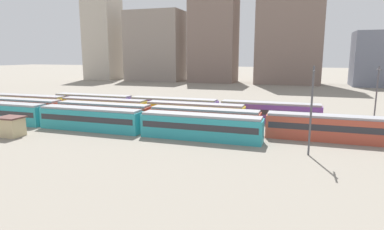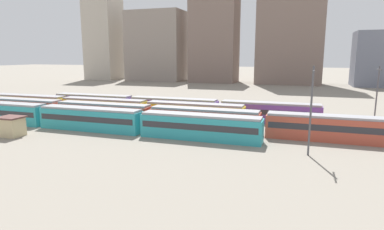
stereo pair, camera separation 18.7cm
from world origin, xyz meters
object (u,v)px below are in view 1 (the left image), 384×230
object	(u,v)px
signal_hut	(11,126)
catenary_pole_1	(377,93)
train_track_3	(173,107)
train_track_2	(104,108)
catenary_pole_2	(311,107)
train_track_1	(263,123)
train_track_0	(90,119)

from	to	relation	value
signal_hut	catenary_pole_1	bearing A→B (deg)	25.66
train_track_3	catenary_pole_1	world-z (taller)	catenary_pole_1
train_track_2	catenary_pole_2	world-z (taller)	catenary_pole_2
train_track_1	catenary_pole_1	world-z (taller)	catenary_pole_1
catenary_pole_1	train_track_0	bearing A→B (deg)	-157.65
train_track_3	train_track_1	bearing A→B (deg)	-28.78
catenary_pole_2	train_track_3	bearing A→B (deg)	143.57
train_track_3	catenary_pole_2	distance (m)	31.80
catenary_pole_1	signal_hut	world-z (taller)	catenary_pole_1
train_track_2	signal_hut	bearing A→B (deg)	-104.42
catenary_pole_2	train_track_0	bearing A→B (deg)	174.72
train_track_3	signal_hut	xyz separation A→B (m)	(-17.34, -22.98, -0.35)
train_track_0	train_track_3	world-z (taller)	same
catenary_pole_2	train_track_2	bearing A→B (deg)	160.48
train_track_2	catenary_pole_1	bearing A→B (deg)	9.32
train_track_1	signal_hut	world-z (taller)	train_track_1
train_track_2	catenary_pole_1	size ratio (longest dim) A/B	5.38
train_track_1	catenary_pole_2	xyz separation A→B (m)	(6.44, -8.33, 4.14)
train_track_0	train_track_2	xyz separation A→B (m)	(-4.32, 10.40, 0.00)
train_track_2	catenary_pole_1	distance (m)	50.07
train_track_1	signal_hut	distance (m)	38.40
train_track_3	catenary_pole_2	world-z (taller)	catenary_pole_2
catenary_pole_2	catenary_pole_1	bearing A→B (deg)	62.76
train_track_2	catenary_pole_2	distance (m)	40.68
train_track_2	train_track_3	size ratio (longest dim) A/B	1.00
train_track_3	catenary_pole_2	xyz separation A→B (m)	(25.37, -18.73, 4.14)
train_track_1	signal_hut	bearing A→B (deg)	-160.88
catenary_pole_1	signal_hut	size ratio (longest dim) A/B	2.88
train_track_1	train_track_2	size ratio (longest dim) A/B	2.02
catenary_pole_1	catenary_pole_2	bearing A→B (deg)	-117.24
train_track_0	catenary_pole_2	xyz separation A→B (m)	(33.82, -3.13, 4.14)
catenary_pole_1	catenary_pole_2	distance (m)	24.30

